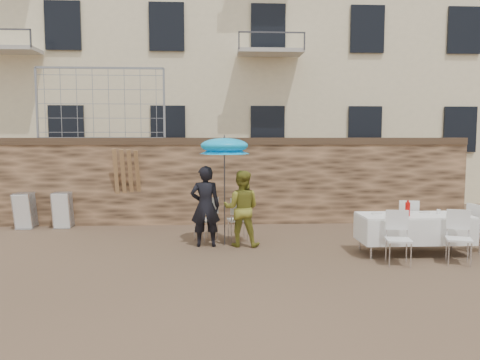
{
  "coord_description": "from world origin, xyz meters",
  "views": [
    {
      "loc": [
        -0.1,
        -7.19,
        2.29
      ],
      "look_at": [
        0.4,
        2.2,
        1.4
      ],
      "focal_mm": 35.0,
      "sensor_mm": 36.0,
      "label": 1
    }
  ],
  "objects_px": {
    "couple_chair_left": "(206,219)",
    "woman_dress": "(242,208)",
    "couple_chair_right": "(238,218)",
    "banquet_table": "(414,217)",
    "man_suit": "(205,206)",
    "soda_bottle": "(408,209)",
    "chair_stack_right": "(65,209)",
    "table_chair_front_left": "(399,238)",
    "chair_stack_left": "(28,209)",
    "table_chair_front_right": "(459,238)",
    "table_chair_back": "(407,222)",
    "umbrella": "(224,149)"
  },
  "relations": [
    {
      "from": "couple_chair_left",
      "to": "woman_dress",
      "type": "bearing_deg",
      "value": 104.69
    },
    {
      "from": "couple_chair_right",
      "to": "banquet_table",
      "type": "bearing_deg",
      "value": 147.92
    },
    {
      "from": "man_suit",
      "to": "soda_bottle",
      "type": "relative_size",
      "value": 6.46
    },
    {
      "from": "banquet_table",
      "to": "chair_stack_right",
      "type": "distance_m",
      "value": 8.24
    },
    {
      "from": "table_chair_front_left",
      "to": "chair_stack_right",
      "type": "relative_size",
      "value": 1.04
    },
    {
      "from": "man_suit",
      "to": "chair_stack_left",
      "type": "distance_m",
      "value": 5.03
    },
    {
      "from": "table_chair_front_right",
      "to": "chair_stack_left",
      "type": "distance_m",
      "value": 9.82
    },
    {
      "from": "table_chair_back",
      "to": "table_chair_front_left",
      "type": "bearing_deg",
      "value": 75.56
    },
    {
      "from": "table_chair_front_left",
      "to": "chair_stack_right",
      "type": "bearing_deg",
      "value": 161.1
    },
    {
      "from": "umbrella",
      "to": "banquet_table",
      "type": "distance_m",
      "value": 3.99
    },
    {
      "from": "woman_dress",
      "to": "chair_stack_right",
      "type": "bearing_deg",
      "value": -17.05
    },
    {
      "from": "chair_stack_right",
      "to": "umbrella",
      "type": "bearing_deg",
      "value": -28.53
    },
    {
      "from": "couple_chair_left",
      "to": "table_chair_front_right",
      "type": "height_order",
      "value": "same"
    },
    {
      "from": "chair_stack_right",
      "to": "couple_chair_left",
      "type": "bearing_deg",
      "value": -25.58
    },
    {
      "from": "man_suit",
      "to": "couple_chair_left",
      "type": "height_order",
      "value": "man_suit"
    },
    {
      "from": "man_suit",
      "to": "table_chair_back",
      "type": "relative_size",
      "value": 1.75
    },
    {
      "from": "soda_bottle",
      "to": "table_chair_back",
      "type": "relative_size",
      "value": 0.27
    },
    {
      "from": "table_chair_front_right",
      "to": "soda_bottle",
      "type": "bearing_deg",
      "value": 159.48
    },
    {
      "from": "soda_bottle",
      "to": "chair_stack_right",
      "type": "xyz_separation_m",
      "value": [
        -7.43,
        3.26,
        -0.45
      ]
    },
    {
      "from": "umbrella",
      "to": "soda_bottle",
      "type": "xyz_separation_m",
      "value": [
        3.45,
        -1.1,
        -1.12
      ]
    },
    {
      "from": "soda_bottle",
      "to": "man_suit",
      "type": "bearing_deg",
      "value": 165.47
    },
    {
      "from": "soda_bottle",
      "to": "chair_stack_left",
      "type": "bearing_deg",
      "value": 158.62
    },
    {
      "from": "table_chair_back",
      "to": "chair_stack_left",
      "type": "distance_m",
      "value": 9.03
    },
    {
      "from": "umbrella",
      "to": "couple_chair_right",
      "type": "height_order",
      "value": "umbrella"
    },
    {
      "from": "soda_bottle",
      "to": "chair_stack_right",
      "type": "bearing_deg",
      "value": 156.3
    },
    {
      "from": "table_chair_front_right",
      "to": "chair_stack_right",
      "type": "height_order",
      "value": "table_chair_front_right"
    },
    {
      "from": "banquet_table",
      "to": "table_chair_front_left",
      "type": "height_order",
      "value": "table_chair_front_left"
    },
    {
      "from": "banquet_table",
      "to": "chair_stack_right",
      "type": "relative_size",
      "value": 2.28
    },
    {
      "from": "man_suit",
      "to": "chair_stack_left",
      "type": "bearing_deg",
      "value": -27.98
    },
    {
      "from": "man_suit",
      "to": "chair_stack_right",
      "type": "distance_m",
      "value": 4.25
    },
    {
      "from": "woman_dress",
      "to": "soda_bottle",
      "type": "height_order",
      "value": "woman_dress"
    },
    {
      "from": "couple_chair_right",
      "to": "chair_stack_left",
      "type": "distance_m",
      "value": 5.45
    },
    {
      "from": "man_suit",
      "to": "soda_bottle",
      "type": "bearing_deg",
      "value": 164.3
    },
    {
      "from": "woman_dress",
      "to": "soda_bottle",
      "type": "xyz_separation_m",
      "value": [
        3.1,
        -1.0,
        0.12
      ]
    },
    {
      "from": "woman_dress",
      "to": "banquet_table",
      "type": "relative_size",
      "value": 0.75
    },
    {
      "from": "table_chair_front_right",
      "to": "chair_stack_left",
      "type": "bearing_deg",
      "value": 176.92
    },
    {
      "from": "man_suit",
      "to": "banquet_table",
      "type": "distance_m",
      "value": 4.14
    },
    {
      "from": "couple_chair_right",
      "to": "chair_stack_left",
      "type": "height_order",
      "value": "couple_chair_right"
    },
    {
      "from": "banquet_table",
      "to": "table_chair_back",
      "type": "height_order",
      "value": "table_chair_back"
    },
    {
      "from": "table_chair_front_right",
      "to": "table_chair_back",
      "type": "relative_size",
      "value": 1.0
    },
    {
      "from": "umbrella",
      "to": "couple_chair_right",
      "type": "distance_m",
      "value": 1.63
    },
    {
      "from": "woman_dress",
      "to": "chair_stack_right",
      "type": "relative_size",
      "value": 1.72
    },
    {
      "from": "table_chair_back",
      "to": "chair_stack_right",
      "type": "xyz_separation_m",
      "value": [
        -7.83,
        2.31,
        -0.02
      ]
    },
    {
      "from": "man_suit",
      "to": "table_chair_front_right",
      "type": "distance_m",
      "value": 4.84
    },
    {
      "from": "couple_chair_left",
      "to": "couple_chair_right",
      "type": "bearing_deg",
      "value": 140.94
    },
    {
      "from": "couple_chair_left",
      "to": "table_chair_front_left",
      "type": "bearing_deg",
      "value": 109.04
    },
    {
      "from": "chair_stack_left",
      "to": "couple_chair_right",
      "type": "bearing_deg",
      "value": -18.3
    },
    {
      "from": "couple_chair_left",
      "to": "table_chair_back",
      "type": "distance_m",
      "value": 4.29
    },
    {
      "from": "table_chair_front_left",
      "to": "man_suit",
      "type": "bearing_deg",
      "value": 165.03
    },
    {
      "from": "chair_stack_left",
      "to": "chair_stack_right",
      "type": "bearing_deg",
      "value": 0.0
    }
  ]
}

